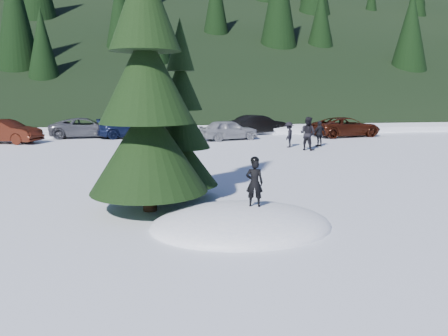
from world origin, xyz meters
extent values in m
plane|color=white|center=(0.00, 0.00, 0.00)|extent=(200.00, 200.00, 0.00)
ellipsoid|color=white|center=(0.00, 0.00, 0.00)|extent=(4.48, 3.52, 0.96)
cylinder|color=#301F10|center=(-2.20, 1.80, 0.70)|extent=(0.38, 0.38, 1.40)
cone|color=black|center=(-2.20, 1.80, 1.79)|extent=(3.20, 3.20, 2.46)
cone|color=black|center=(-2.20, 1.80, 3.65)|extent=(2.54, 2.54, 2.46)
cone|color=black|center=(-2.20, 1.80, 5.51)|extent=(1.88, 1.88, 2.46)
cylinder|color=#301F10|center=(-1.20, 3.20, 0.50)|extent=(0.26, 0.26, 1.00)
cone|color=black|center=(-1.20, 3.20, 1.16)|extent=(2.20, 2.20, 1.52)
cone|color=black|center=(-1.20, 3.20, 2.31)|extent=(1.75, 1.75, 1.52)
cone|color=black|center=(-1.20, 3.20, 3.46)|extent=(1.29, 1.29, 1.52)
cone|color=black|center=(-1.20, 3.20, 4.61)|extent=(0.84, 0.84, 1.52)
imported|color=black|center=(0.33, 0.05, 1.06)|extent=(0.48, 0.38, 1.16)
imported|color=black|center=(6.48, 13.03, 0.93)|extent=(1.13, 1.14, 1.86)
imported|color=black|center=(7.75, 14.46, 0.77)|extent=(0.97, 0.66, 1.54)
imported|color=black|center=(5.84, 14.39, 0.75)|extent=(0.94, 1.11, 1.49)
imported|color=#3C140A|center=(-11.23, 19.39, 0.75)|extent=(4.81, 3.03, 1.50)
imported|color=#54555C|center=(-6.64, 22.14, 0.70)|extent=(5.20, 2.75, 1.39)
imported|color=#0E1533|center=(-3.42, 21.34, 0.69)|extent=(5.00, 2.57, 1.39)
imported|color=#94969C|center=(3.07, 18.90, 0.68)|extent=(4.29, 2.64, 1.36)
imported|color=black|center=(5.97, 22.27, 0.74)|extent=(4.72, 3.12, 1.47)
imported|color=black|center=(11.83, 19.61, 0.70)|extent=(5.39, 3.19, 1.40)
camera|label=1|loc=(-2.12, -10.06, 3.26)|focal=35.00mm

